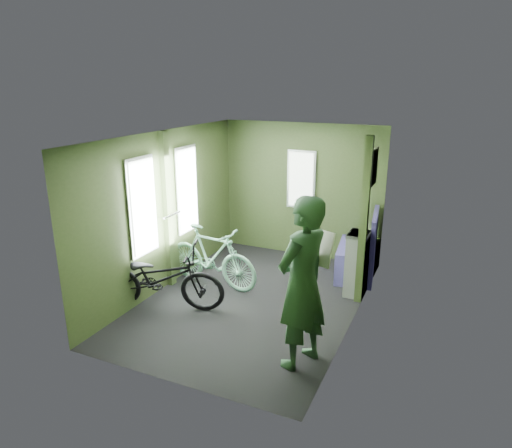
{
  "coord_description": "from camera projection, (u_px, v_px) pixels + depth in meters",
  "views": [
    {
      "loc": [
        2.42,
        -5.27,
        2.96
      ],
      "look_at": [
        0.0,
        0.1,
        1.1
      ],
      "focal_mm": 32.0,
      "sensor_mm": 36.0,
      "label": 1
    }
  ],
  "objects": [
    {
      "name": "bicycle_mint",
      "position": [
        213.0,
        285.0,
        6.9
      ],
      "size": [
        1.61,
        0.68,
        0.96
      ],
      "primitive_type": "imported",
      "rotation": [
        0.0,
        -0.05,
        1.45
      ],
      "color": "#7CC5A2",
      "rests_on": "ground"
    },
    {
      "name": "waste_box",
      "position": [
        357.0,
        264.0,
        6.48
      ],
      "size": [
        0.27,
        0.38,
        0.93
      ],
      "primitive_type": "cube",
      "color": "slate",
      "rests_on": "ground"
    },
    {
      "name": "bicycle_black",
      "position": [
        162.0,
        309.0,
        6.19
      ],
      "size": [
        1.88,
        1.19,
        1.0
      ],
      "primitive_type": "imported",
      "rotation": [
        0.0,
        -0.15,
        1.85
      ],
      "color": "black",
      "rests_on": "ground"
    },
    {
      "name": "bench_seat",
      "position": [
        358.0,
        257.0,
        7.14
      ],
      "size": [
        0.68,
        1.07,
        1.06
      ],
      "rotation": [
        0.0,
        0.0,
        0.13
      ],
      "color": "navy",
      "rests_on": "ground"
    },
    {
      "name": "passenger",
      "position": [
        302.0,
        283.0,
        4.73
      ],
      "size": [
        0.67,
        0.81,
        1.89
      ],
      "rotation": [
        0.0,
        0.0,
        -1.94
      ],
      "color": "#2C5134",
      "rests_on": "ground"
    },
    {
      "name": "room",
      "position": [
        252.0,
        201.0,
        6.04
      ],
      "size": [
        4.0,
        4.02,
        2.31
      ],
      "color": "black",
      "rests_on": "ground"
    }
  ]
}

